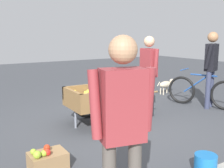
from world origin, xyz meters
The scene contains 9 objects.
ground_plane centered at (0.00, 0.00, 0.00)m, with size 24.00×24.00×0.00m, color #3D3F44.
fruit_cart centered at (0.34, -0.22, 0.44)m, with size 1.67×0.96×0.73m.
vendor_person centered at (-0.81, -0.19, 0.96)m, with size 0.22×0.55×1.61m.
bicycle centered at (-2.26, 0.01, 0.35)m, with size 0.70×1.57×0.85m.
cyclist_person centered at (-2.31, 0.15, 1.02)m, with size 0.49×0.32×1.69m.
dog centered at (-2.55, -1.45, 0.27)m, with size 0.67×0.22×0.40m.
plastic_bucket centered at (0.24, 2.09, 0.13)m, with size 0.26×0.26×0.26m, color #1966B2.
apple_crate centered at (1.75, 0.96, 0.12)m, with size 0.44×0.32×0.31m.
bystander_person centered at (1.59, 2.33, 0.98)m, with size 0.51×0.27×1.63m.
Camera 1 is at (2.75, 3.97, 1.63)m, focal length 43.47 mm.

